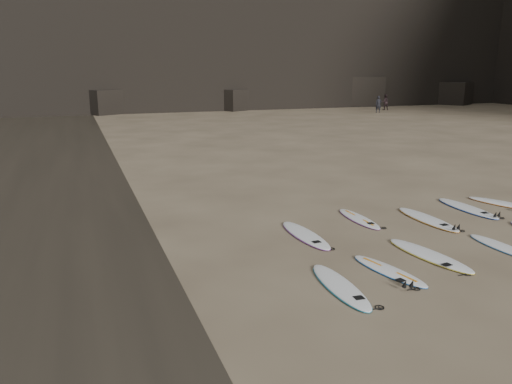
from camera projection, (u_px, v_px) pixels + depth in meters
ground at (452, 253)px, 12.91m from camera, size 240.00×240.00×0.00m
surfboard_0 at (340, 286)px, 10.84m from camera, size 0.74×2.56×0.09m
surfboard_1 at (389, 270)px, 11.68m from camera, size 0.98×2.32×0.08m
surfboard_2 at (429, 255)px, 12.63m from camera, size 1.02×2.79×0.10m
surfboard_3 at (502, 247)px, 13.22m from camera, size 0.56×2.22×0.08m
surfboard_5 at (305, 235)px, 14.16m from camera, size 0.71×2.68×0.10m
surfboard_6 at (359, 218)px, 15.70m from camera, size 0.61×2.33×0.08m
surfboard_7 at (427, 219)px, 15.64m from camera, size 0.67×2.77×0.10m
surfboard_8 at (467, 208)px, 16.86m from camera, size 0.71×2.76×0.10m
surfboard_9 at (506, 204)px, 17.37m from camera, size 1.59×2.69×0.10m
person_a at (378, 104)px, 53.21m from camera, size 0.74×0.59×1.76m
person_b at (385, 102)px, 56.53m from camera, size 0.99×0.85×1.76m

